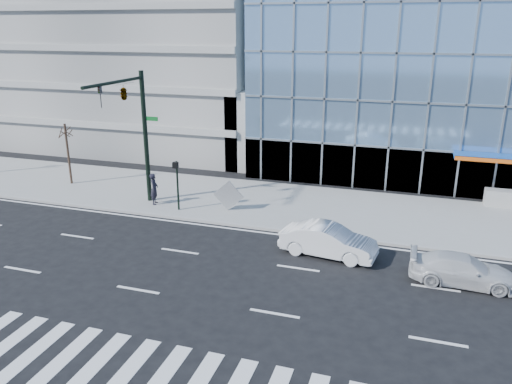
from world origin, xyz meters
TOP-DOWN VIEW (x-y plane):
  - ground at (0.00, 0.00)m, footprint 160.00×160.00m
  - sidewalk at (0.00, 8.00)m, footprint 120.00×8.00m
  - parking_garage at (-20.00, 26.00)m, footprint 24.00×24.00m
  - ramp_block at (-6.00, 18.00)m, footprint 6.00×8.00m
  - traffic_signal at (-11.00, 4.57)m, footprint 1.14×5.74m
  - ped_signal_post at (-8.50, 4.94)m, footprint 0.30×0.33m
  - street_tree_near at (-18.00, 7.50)m, footprint 1.10×1.10m
  - white_suv at (7.05, 0.79)m, footprint 4.43×1.82m
  - white_sedan at (1.05, 1.80)m, footprint 4.82×2.20m
  - pedestrian at (-10.35, 5.48)m, footprint 0.65×0.81m
  - tilted_panel at (-5.62, 5.83)m, footprint 1.83×0.28m

SIDE VIEW (x-z plane):
  - ground at x=0.00m, z-range 0.00..0.00m
  - sidewalk at x=0.00m, z-range 0.00..0.15m
  - white_suv at x=7.05m, z-range 0.00..1.28m
  - white_sedan at x=1.05m, z-range 0.00..1.53m
  - tilted_panel at x=-5.62m, z-range 0.15..1.99m
  - pedestrian at x=-10.35m, z-range 0.15..2.09m
  - ped_signal_post at x=-8.50m, z-range 0.64..3.64m
  - ramp_block at x=-6.00m, z-range 0.00..6.00m
  - street_tree_near at x=-18.00m, z-range 1.66..5.89m
  - traffic_signal at x=-11.00m, z-range 2.16..10.16m
  - parking_garage at x=-20.00m, z-range 0.00..20.00m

